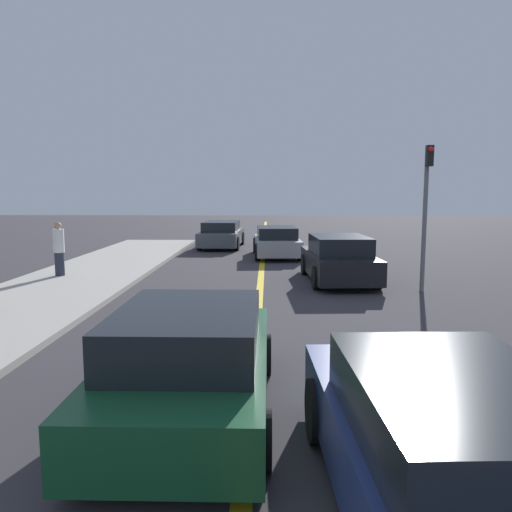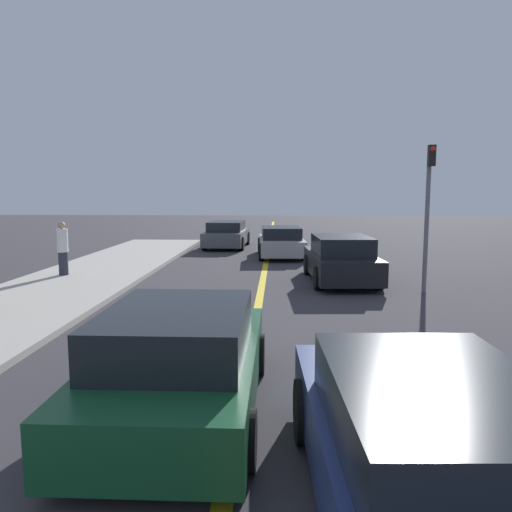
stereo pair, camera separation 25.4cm
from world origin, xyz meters
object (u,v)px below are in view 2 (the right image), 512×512
Objects in this scene: car_parked_left_lot at (281,242)px; car_ahead_center at (180,362)px; car_far_distant at (341,260)px; traffic_light at (428,203)px; pedestrian_by_sign at (63,248)px; car_oncoming_far at (227,235)px; car_near_right_lane at (427,452)px.

car_ahead_center is at bearing -98.30° from car_parked_left_lot.
car_far_distant is 3.15m from traffic_light.
pedestrian_by_sign is at bearing 120.92° from car_ahead_center.
car_oncoming_far is 2.62× the size of pedestrian_by_sign.
car_parked_left_lot is at bearing -50.68° from car_oncoming_far.
car_near_right_lane is 1.13× the size of traffic_light.
pedestrian_by_sign is (-6.90, -5.70, 0.35)m from car_parked_left_lot.
car_far_distant is at bearing -62.13° from car_oncoming_far.
traffic_light is (2.79, 9.76, 1.78)m from car_near_right_lane.
traffic_light is at bearing -65.39° from car_parked_left_lot.
pedestrian_by_sign is at bearing 122.43° from car_near_right_lane.
car_near_right_lane is 1.09× the size of car_parked_left_lot.
traffic_light is (6.57, -10.91, 1.81)m from car_oncoming_far.
car_near_right_lane is 17.16m from car_parked_left_lot.
pedestrian_by_sign reaches higher than car_ahead_center.
car_ahead_center is 2.53× the size of pedestrian_by_sign.
traffic_light is at bearing -56.63° from car_oncoming_far.
car_near_right_lane is 21.01m from car_oncoming_far.
traffic_light reaches higher than car_parked_left_lot.
car_parked_left_lot is 1.03× the size of traffic_light.
pedestrian_by_sign is 11.03m from traffic_light.
car_far_distant is at bearing 83.89° from car_near_right_lane.
car_far_distant is 10.36m from car_oncoming_far.
car_near_right_lane is 11.34m from car_far_distant.
car_far_distant is (3.12, 9.26, 0.03)m from car_ahead_center.
car_far_distant reaches higher than car_near_right_lane.
car_ahead_center is 1.07× the size of traffic_light.
car_ahead_center is at bearing -124.14° from traffic_light.
car_oncoming_far is at bearing 94.27° from car_ahead_center.
car_far_distant is 8.71m from pedestrian_by_sign.
traffic_light is at bearing 55.98° from car_ahead_center.
car_parked_left_lot is at bearing 117.90° from traffic_light.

